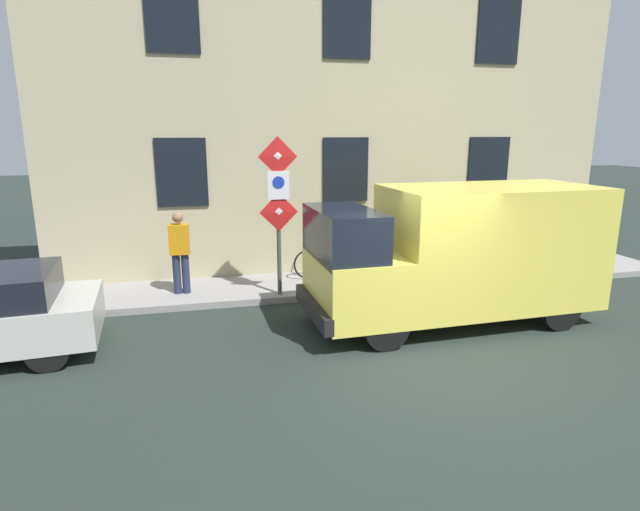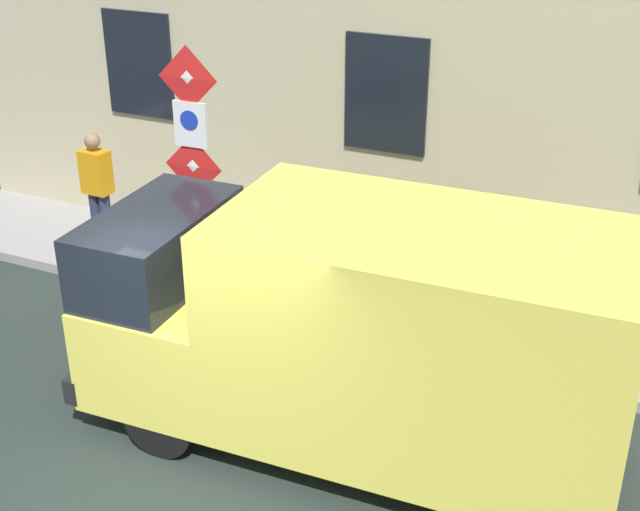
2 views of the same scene
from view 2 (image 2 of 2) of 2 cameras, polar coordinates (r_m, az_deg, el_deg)
name	(u,v)px [view 2 (image 2 of 2)]	position (r m, az deg, el deg)	size (l,w,h in m)	color
ground_plane	(177,511)	(8.45, -9.26, -16.07)	(80.00, 80.00, 0.00)	#242E29
sidewalk_slab	(355,300)	(11.47, 2.28, -2.88)	(1.88, 15.67, 0.14)	gray
sign_post_stacked	(192,146)	(10.82, -8.30, 7.09)	(0.15, 0.56, 3.11)	#474C47
delivery_van	(362,330)	(8.35, 2.75, -4.86)	(2.18, 5.39, 2.50)	#E8D851
bicycle_red	(475,279)	(11.20, 10.05, -1.51)	(0.46, 1.71, 0.89)	black
bicycle_orange	(399,264)	(11.44, 5.18, -0.55)	(0.48, 1.71, 0.89)	black
bicycle_blue	(329,250)	(11.77, 0.56, 0.37)	(0.47, 1.72, 0.89)	black
pedestrian	(98,187)	(12.74, -14.26, 4.34)	(0.28, 0.41, 1.72)	#262B47
litter_bin	(464,311)	(10.30, 9.33, -3.56)	(0.44, 0.44, 0.90)	#2D5133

